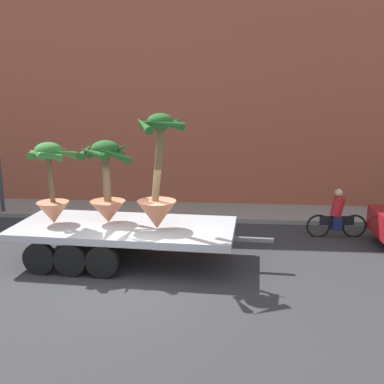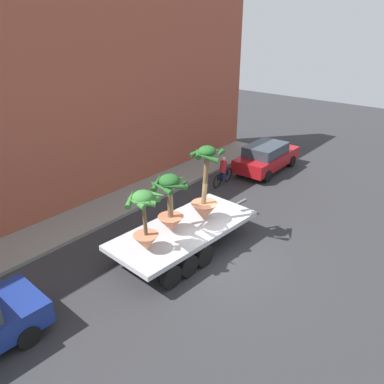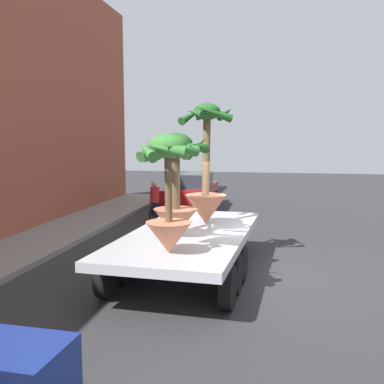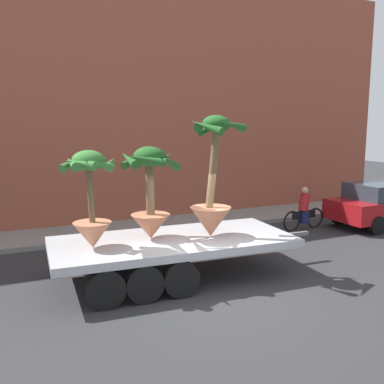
{
  "view_description": "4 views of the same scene",
  "coord_description": "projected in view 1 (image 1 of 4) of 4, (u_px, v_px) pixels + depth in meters",
  "views": [
    {
      "loc": [
        2.38,
        -10.09,
        4.47
      ],
      "look_at": [
        1.39,
        1.38,
        1.87
      ],
      "focal_mm": 43.28,
      "sensor_mm": 36.0,
      "label": 1
    },
    {
      "loc": [
        -9.51,
        -6.66,
        8.01
      ],
      "look_at": [
        1.33,
        2.34,
        1.49
      ],
      "focal_mm": 35.71,
      "sensor_mm": 36.0,
      "label": 2
    },
    {
      "loc": [
        -9.76,
        -0.58,
        3.04
      ],
      "look_at": [
        2.66,
        1.83,
        1.49
      ],
      "focal_mm": 40.88,
      "sensor_mm": 36.0,
      "label": 3
    },
    {
      "loc": [
        -4.05,
        -7.78,
        3.67
      ],
      "look_at": [
        0.56,
        2.23,
        1.9
      ],
      "focal_mm": 39.59,
      "sensor_mm": 36.0,
      "label": 4
    }
  ],
  "objects": [
    {
      "name": "potted_palm_rear",
      "position": [
        51.0,
        183.0,
        11.99
      ],
      "size": [
        1.29,
        1.24,
        2.15
      ],
      "color": "#C17251",
      "rests_on": "flatbed_trailer"
    },
    {
      "name": "cyclist",
      "position": [
        337.0,
        216.0,
        14.07
      ],
      "size": [
        1.84,
        0.37,
        1.54
      ],
      "color": "black",
      "rests_on": "ground"
    },
    {
      "name": "ground_plane",
      "position": [
        129.0,
        280.0,
        10.99
      ],
      "size": [
        60.0,
        60.0,
        0.0
      ],
      "primitive_type": "plane",
      "color": "#2D2D30"
    },
    {
      "name": "sidewalk",
      "position": [
        165.0,
        211.0,
        16.9
      ],
      "size": [
        24.0,
        2.2,
        0.15
      ],
      "primitive_type": "cube",
      "color": "gray",
      "rests_on": "ground"
    },
    {
      "name": "building_facade",
      "position": [
        170.0,
        85.0,
        17.56
      ],
      "size": [
        24.0,
        1.2,
        9.16
      ],
      "primitive_type": "cube",
      "color": "#9E4C38",
      "rests_on": "ground"
    },
    {
      "name": "flatbed_trailer",
      "position": [
        116.0,
        232.0,
        12.14
      ],
      "size": [
        6.77,
        2.84,
        0.98
      ],
      "color": "#B7BABF",
      "rests_on": "ground"
    },
    {
      "name": "potted_palm_middle",
      "position": [
        107.0,
        182.0,
        12.07
      ],
      "size": [
        1.43,
        1.48,
        2.18
      ],
      "color": "#B26647",
      "rests_on": "flatbed_trailer"
    },
    {
      "name": "potted_palm_front",
      "position": [
        158.0,
        185.0,
        11.52
      ],
      "size": [
        1.36,
        1.39,
        2.9
      ],
      "color": "#C17251",
      "rests_on": "flatbed_trailer"
    }
  ]
}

